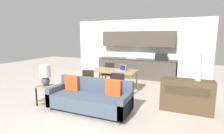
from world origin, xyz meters
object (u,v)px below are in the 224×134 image
at_px(vase, 199,73).
at_px(dining_chair_far_left, 109,72).
at_px(refrigerator, 189,62).
at_px(side_table, 46,92).
at_px(table_lamp, 45,74).
at_px(dining_chair_near_right, 119,85).
at_px(dining_chair_near_left, 90,81).
at_px(couch, 91,98).
at_px(dining_table, 113,72).
at_px(credenza, 186,96).
at_px(laptop, 121,69).

bearing_deg(vase, dining_chair_far_left, 151.87).
distance_m(refrigerator, side_table, 5.56).
bearing_deg(dining_chair_far_left, table_lamp, -109.22).
xyz_separation_m(table_lamp, vase, (3.85, 1.00, 0.15)).
relative_size(refrigerator, dining_chair_near_right, 2.05).
height_order(vase, dining_chair_near_left, vase).
xyz_separation_m(side_table, vase, (3.85, 1.01, 0.67)).
bearing_deg(couch, dining_table, 93.46).
bearing_deg(dining_table, couch, -86.54).
bearing_deg(dining_chair_far_left, dining_table, -59.29).
bearing_deg(refrigerator, credenza, -91.08).
distance_m(refrigerator, dining_chair_far_left, 3.32).
bearing_deg(dining_chair_near_left, refrigerator, -135.64).
xyz_separation_m(side_table, laptop, (1.52, 1.97, 0.43)).
distance_m(refrigerator, dining_chair_near_left, 4.19).
relative_size(dining_chair_near_right, laptop, 2.11).
xyz_separation_m(couch, dining_chair_near_right, (0.41, 0.98, 0.15)).
relative_size(dining_chair_near_left, dining_chair_far_left, 1.00).
xyz_separation_m(dining_table, dining_chair_near_left, (-0.51, -0.75, -0.19)).
distance_m(table_lamp, dining_chair_far_left, 2.80).
distance_m(refrigerator, couch, 4.67).
relative_size(side_table, dining_chair_far_left, 0.64).
bearing_deg(vase, laptop, 157.56).
height_order(dining_chair_near_left, dining_chair_near_right, same).
height_order(dining_chair_near_right, laptop, laptop).
bearing_deg(laptop, dining_chair_near_right, -41.68).
relative_size(vase, dining_chair_far_left, 0.48).
relative_size(dining_table, dining_chair_near_left, 1.87).
height_order(refrigerator, dining_chair_near_right, refrigerator).
distance_m(dining_chair_near_left, dining_chair_near_right, 1.03).
bearing_deg(dining_chair_near_left, dining_chair_near_right, 175.12).
bearing_deg(laptop, dining_chair_near_left, -102.59).
xyz_separation_m(dining_table, table_lamp, (-1.24, -1.93, 0.20)).
distance_m(side_table, vase, 4.04).
bearing_deg(dining_chair_near_right, refrigerator, -124.83).
xyz_separation_m(dining_chair_near_left, dining_chair_far_left, (-0.01, 1.49, 0.00)).
bearing_deg(laptop, credenza, 8.75).
relative_size(couch, dining_chair_near_left, 2.47).
height_order(side_table, table_lamp, table_lamp).
relative_size(dining_chair_far_left, laptop, 2.11).
xyz_separation_m(dining_chair_near_right, dining_chair_far_left, (-1.04, 1.57, 0.00)).
distance_m(refrigerator, credenza, 3.14).
distance_m(side_table, table_lamp, 0.51).
xyz_separation_m(side_table, dining_chair_near_left, (0.72, 1.19, 0.12)).
height_order(vase, laptop, vase).
bearing_deg(refrigerator, dining_chair_near_left, -135.04).
relative_size(dining_chair_near_right, dining_chair_far_left, 1.00).
xyz_separation_m(credenza, dining_chair_far_left, (-2.90, 1.65, 0.06)).
xyz_separation_m(refrigerator, table_lamp, (-3.68, -4.13, -0.01)).
height_order(side_table, laptop, laptop).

